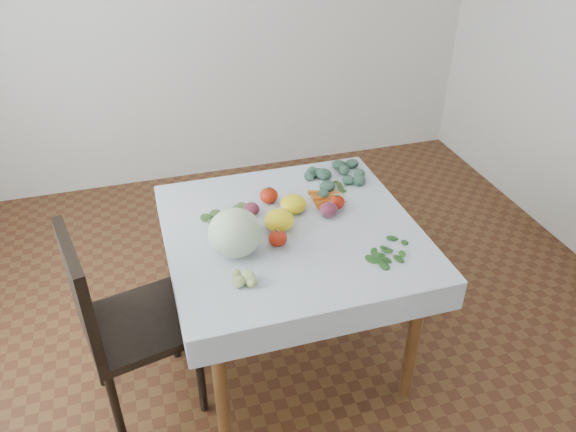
% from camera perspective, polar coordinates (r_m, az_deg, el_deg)
% --- Properties ---
extents(ground, '(4.00, 4.00, 0.00)m').
position_cam_1_polar(ground, '(3.04, 0.32, -13.03)').
color(ground, brown).
extents(table, '(1.00, 1.00, 0.75)m').
position_cam_1_polar(table, '(2.61, 0.37, -3.10)').
color(table, brown).
rests_on(table, ground).
extents(tablecloth, '(1.12, 1.12, 0.01)m').
position_cam_1_polar(tablecloth, '(2.55, 0.38, -1.31)').
color(tablecloth, silver).
rests_on(tablecloth, table).
extents(chair, '(0.52, 0.52, 0.97)m').
position_cam_1_polar(chair, '(2.50, -17.18, -9.77)').
color(chair, black).
rests_on(chair, ground).
extents(cabbage, '(0.29, 0.29, 0.20)m').
position_cam_1_polar(cabbage, '(2.35, -5.41, -1.70)').
color(cabbage, beige).
rests_on(cabbage, tablecloth).
extents(tomato_a, '(0.10, 0.10, 0.08)m').
position_cam_1_polar(tomato_a, '(2.71, -1.95, 2.09)').
color(tomato_a, '#AA1E0B').
rests_on(tomato_a, tablecloth).
extents(tomato_b, '(0.08, 0.08, 0.06)m').
position_cam_1_polar(tomato_b, '(2.68, 4.99, 1.40)').
color(tomato_b, '#AA1E0B').
rests_on(tomato_b, tablecloth).
extents(tomato_c, '(0.11, 0.11, 0.07)m').
position_cam_1_polar(tomato_c, '(2.52, -4.04, -0.82)').
color(tomato_c, '#AA1E0B').
rests_on(tomato_c, tablecloth).
extents(tomato_d, '(0.10, 0.10, 0.07)m').
position_cam_1_polar(tomato_d, '(2.42, -1.05, -2.28)').
color(tomato_d, '#AA1E0B').
rests_on(tomato_d, tablecloth).
extents(heirloom_back, '(0.15, 0.15, 0.09)m').
position_cam_1_polar(heirloom_back, '(2.64, 0.56, 1.22)').
color(heirloom_back, yellow).
rests_on(heirloom_back, tablecloth).
extents(heirloom_front, '(0.14, 0.14, 0.10)m').
position_cam_1_polar(heirloom_front, '(2.52, -0.88, -0.44)').
color(heirloom_front, yellow).
rests_on(heirloom_front, tablecloth).
extents(onion_a, '(0.09, 0.09, 0.07)m').
position_cam_1_polar(onion_a, '(2.63, -3.75, 0.69)').
color(onion_a, '#56182F').
rests_on(onion_a, tablecloth).
extents(onion_b, '(0.08, 0.08, 0.07)m').
position_cam_1_polar(onion_b, '(2.62, 4.17, 0.66)').
color(onion_b, '#56182F').
rests_on(onion_b, tablecloth).
extents(tomatillo_cluster, '(0.14, 0.09, 0.04)m').
position_cam_1_polar(tomatillo_cluster, '(2.23, -4.25, -6.56)').
color(tomatillo_cluster, '#BCCF77').
rests_on(tomatillo_cluster, tablecloth).
extents(carrot_bunch, '(0.17, 0.20, 0.03)m').
position_cam_1_polar(carrot_bunch, '(2.75, 4.35, 1.81)').
color(carrot_bunch, orange).
rests_on(carrot_bunch, tablecloth).
extents(kale_bunch, '(0.32, 0.29, 0.04)m').
position_cam_1_polar(kale_bunch, '(2.92, 5.22, 4.00)').
color(kale_bunch, '#335440').
rests_on(kale_bunch, tablecloth).
extents(basil_bunch, '(0.24, 0.17, 0.01)m').
position_cam_1_polar(basil_bunch, '(2.43, 10.01, -3.66)').
color(basil_bunch, '#1D551A').
rests_on(basil_bunch, tablecloth).
extents(dill_bunch, '(0.19, 0.18, 0.02)m').
position_cam_1_polar(dill_bunch, '(2.62, -6.26, -0.11)').
color(dill_bunch, '#4D6F33').
rests_on(dill_bunch, tablecloth).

